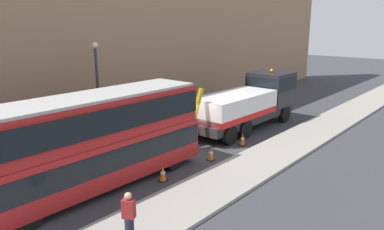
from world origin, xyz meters
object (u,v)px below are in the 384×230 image
object	(u,v)px
traffic_cone_near_truck	(242,140)
traffic_cone_midway	(211,154)
traffic_cone_near_bus	(163,174)
pedestrian_onlooker	(129,218)
street_lamp	(97,84)
recovery_tow_truck	(250,102)
double_decker_bus	(89,140)

from	to	relation	value
traffic_cone_near_truck	traffic_cone_midway	bearing A→B (deg)	-178.77
traffic_cone_near_bus	traffic_cone_near_truck	bearing A→B (deg)	0.05
pedestrian_onlooker	traffic_cone_near_bus	size ratio (longest dim) A/B	2.38
pedestrian_onlooker	street_lamp	world-z (taller)	street_lamp
street_lamp	pedestrian_onlooker	bearing A→B (deg)	-122.04
recovery_tow_truck	traffic_cone_near_bus	bearing A→B (deg)	-169.48
pedestrian_onlooker	traffic_cone_near_bus	bearing A→B (deg)	4.16
traffic_cone_near_truck	recovery_tow_truck	bearing A→B (deg)	26.34
pedestrian_onlooker	traffic_cone_midway	xyz separation A→B (m)	(7.73, 2.65, -0.64)
recovery_tow_truck	traffic_cone_near_truck	xyz separation A→B (m)	(-3.41, -1.69, -1.42)
double_decker_bus	pedestrian_onlooker	world-z (taller)	double_decker_bus
recovery_tow_truck	street_lamp	bearing A→B (deg)	150.40
pedestrian_onlooker	traffic_cone_midway	size ratio (longest dim) A/B	2.38
double_decker_bus	pedestrian_onlooker	distance (m)	4.89
recovery_tow_truck	street_lamp	world-z (taller)	street_lamp
double_decker_bus	recovery_tow_truck	bearing A→B (deg)	0.81
pedestrian_onlooker	traffic_cone_near_truck	bearing A→B (deg)	-14.12
street_lamp	traffic_cone_midway	bearing A→B (deg)	-74.23
recovery_tow_truck	traffic_cone_midway	size ratio (longest dim) A/B	14.11
double_decker_bus	street_lamp	xyz separation A→B (m)	(4.13, 4.92, 1.24)
recovery_tow_truck	double_decker_bus	xyz separation A→B (m)	(-12.52, 0.01, 0.47)
traffic_cone_midway	traffic_cone_near_bus	bearing A→B (deg)	179.00
traffic_cone_midway	recovery_tow_truck	bearing A→B (deg)	15.13
double_decker_bus	pedestrian_onlooker	bearing A→B (deg)	-110.29
double_decker_bus	traffic_cone_near_truck	bearing A→B (deg)	-9.72
traffic_cone_near_truck	pedestrian_onlooker	bearing A→B (deg)	-165.91
double_decker_bus	traffic_cone_near_bus	xyz separation A→B (m)	(2.57, -1.70, -1.89)
recovery_tow_truck	double_decker_bus	distance (m)	12.52
recovery_tow_truck	street_lamp	size ratio (longest dim) A/B	1.74
recovery_tow_truck	pedestrian_onlooker	bearing A→B (deg)	-161.95
recovery_tow_truck	traffic_cone_near_truck	world-z (taller)	recovery_tow_truck
traffic_cone_midway	double_decker_bus	bearing A→B (deg)	163.68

